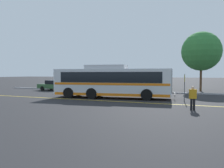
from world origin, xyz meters
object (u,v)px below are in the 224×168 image
Objects in this scene: parked_car_0 at (56,85)px; tree_0 at (201,51)px; transit_bus at (112,81)px; parked_car_2 at (142,88)px; bus_stop_sign at (185,84)px; pedestrian_0 at (193,97)px; parked_car_1 at (94,86)px.

tree_0 reaches higher than parked_car_0.
transit_bus is 14.47m from tree_0.
bus_stop_sign reaches higher than parked_car_2.
bus_stop_sign is at bearing 74.15° from parked_car_0.
parked_car_0 is (-10.55, 5.63, -0.87)m from transit_bus.
transit_bus reaches higher than pedestrian_0.
parked_car_2 is (1.60, 5.18, -0.92)m from transit_bus.
pedestrian_0 is (17.86, -10.17, 0.16)m from parked_car_0.
parked_car_1 is at bearing -147.51° from transit_bus.
parked_car_2 is 1.96× the size of bus_stop_sign.
tree_0 is (18.41, 5.96, 4.48)m from parked_car_0.
tree_0 is at bearing 138.37° from transit_bus.
transit_bus is 2.35× the size of parked_car_1.
parked_car_1 is 3.14× the size of pedestrian_0.
bus_stop_sign is at bearing 80.25° from transit_bus.
tree_0 is (12.45, 6.11, 4.45)m from parked_car_1.
parked_car_1 is 0.63× the size of tree_0.
bus_stop_sign is (-0.76, 4.28, 0.57)m from pedestrian_0.
parked_car_2 is at bearing -145.15° from bus_stop_sign.
parked_car_2 is at bearing 91.01° from parked_car_0.
bus_stop_sign is (6.55, -0.26, -0.14)m from transit_bus.
parked_car_2 is at bearing -134.29° from tree_0.
tree_0 reaches higher than parked_car_1.
parked_car_1 is at bearing -60.26° from pedestrian_0.
transit_bus is 5.50m from parked_car_2.
tree_0 reaches higher than pedestrian_0.
parked_car_0 is at bearing -94.46° from parked_car_1.
tree_0 is (0.55, 16.13, 4.33)m from pedestrian_0.
transit_bus is 11.99m from parked_car_0.
parked_car_0 is 2.20× the size of bus_stop_sign.
parked_car_2 is 7.39m from bus_stop_sign.
tree_0 reaches higher than bus_stop_sign.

